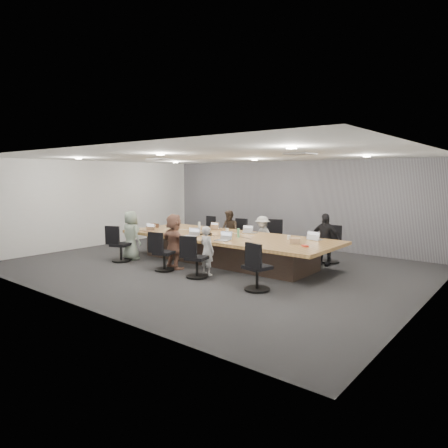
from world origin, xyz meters
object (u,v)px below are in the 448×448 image
Objects in this scene: person_5 at (174,241)px; laptop_5 at (190,236)px; laptop_4 at (146,231)px; laptop_1 at (218,229)px; snack_packet at (305,246)px; chair_6 at (197,261)px; laptop_3 at (315,239)px; chair_1 at (236,238)px; chair_7 at (257,271)px; mug_brown at (157,226)px; chair_2 at (269,240)px; chair_5 at (164,256)px; person_4 at (131,235)px; laptop_6 at (222,240)px; bottle_clear at (199,226)px; bottle_green_left at (177,223)px; bottle_green_right at (238,233)px; conference_table at (226,248)px; canvas_bag at (295,241)px; person_2 at (262,236)px; stapler at (210,234)px; person_1 at (229,231)px; chair_3 at (330,248)px; person_6 at (207,251)px; laptop_2 at (252,232)px; chair_0 at (207,234)px; person_3 at (325,239)px; chair_4 at (121,247)px.

person_5 reaches higher than laptop_5.
person_5 reaches higher than laptop_4.
laptop_1 is 1.74× the size of snack_packet.
chair_6 is 2.21× the size of laptop_3.
person_5 is (0.36, -3.05, 0.32)m from chair_1.
chair_7 is 6.81× the size of mug_brown.
chair_5 is (-0.86, -3.40, -0.05)m from chair_2.
mug_brown is (-0.35, 1.29, 0.12)m from person_4.
laptop_3 is 2.33m from laptop_6.
bottle_clear is 2.07× the size of mug_brown.
laptop_4 is 1.20× the size of bottle_green_left.
bottle_green_right is (-0.01, 1.60, 0.47)m from chair_6.
conference_table is 24.09× the size of canvas_bag.
person_2 is at bearing 89.73° from laptop_6.
canvas_bag is (3.34, -0.37, -0.06)m from bottle_clear.
chair_2 is 3.43× the size of canvas_bag.
bottle_clear is at bearing 39.91° from laptop_4.
stapler reaches higher than laptop_5.
person_1 is 5.14× the size of bottle_clear.
laptop_3 is at bearing 104.45° from snack_packet.
chair_3 is 0.97m from laptop_3.
laptop_3 and laptop_5 have the same top height.
canvas_bag reaches higher than chair_7.
person_1 is 2.22m from mug_brown.
person_6 reaches higher than stapler.
snack_packet is at bearing 147.50° from laptop_2.
snack_packet is (4.75, 1.09, 0.08)m from person_4.
person_4 is (-1.35, -2.15, -0.07)m from laptop_1.
chair_5 is (0.36, -3.40, -0.00)m from chair_1.
laptop_6 is 2.85m from bottle_green_left.
person_5 is 1.65m from bottle_green_right.
chair_2 is 2.48× the size of laptop_3.
laptop_2 is 1.25× the size of bottle_clear.
mug_brown is at bearing -14.32° from person_6.
person_6 reaches higher than conference_table.
person_1 is 7.72× the size of snack_packet.
chair_0 is 0.59× the size of person_1.
person_6 is 3.11m from bottle_green_left.
laptop_1 is at bearing 79.34° from chair_1.
person_5 reaches higher than person_6.
person_3 is 0.55m from laptop_3.
laptop_6 reaches higher than chair_5.
chair_0 is at bearing 145.71° from bottle_green_right.
bottle_green_left is at bearing 125.92° from chair_6.
laptop_4 is 1.11m from bottle_green_left.
chair_4 is 1.73m from mug_brown.
chair_4 is 2.82m from person_6.
laptop_1 is at bearing 23.14° from bottle_green_left.
person_5 is 5.08× the size of bottle_green_left.
chair_4 is 3.60m from laptop_2.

